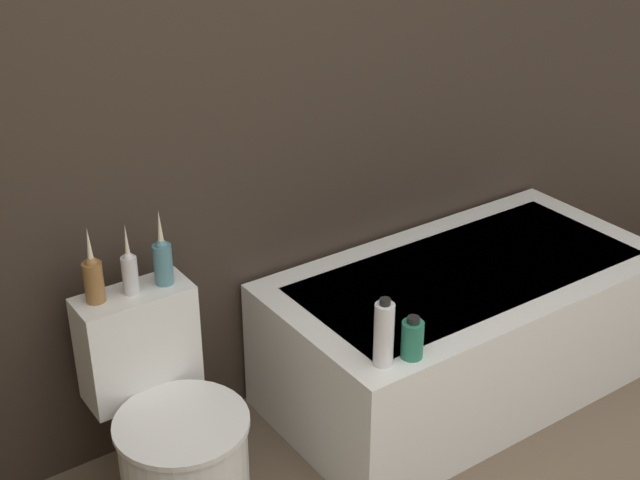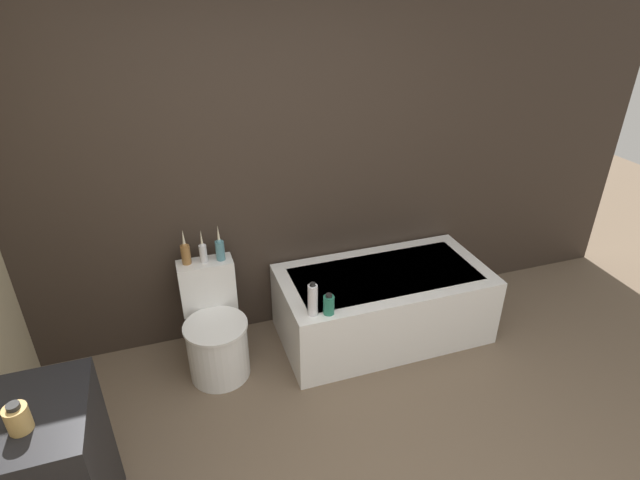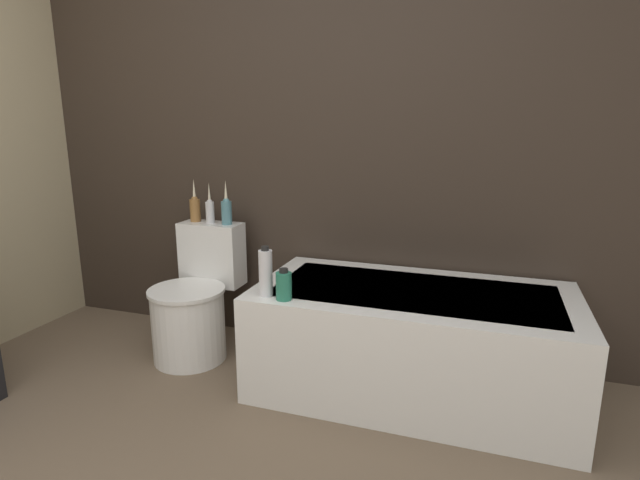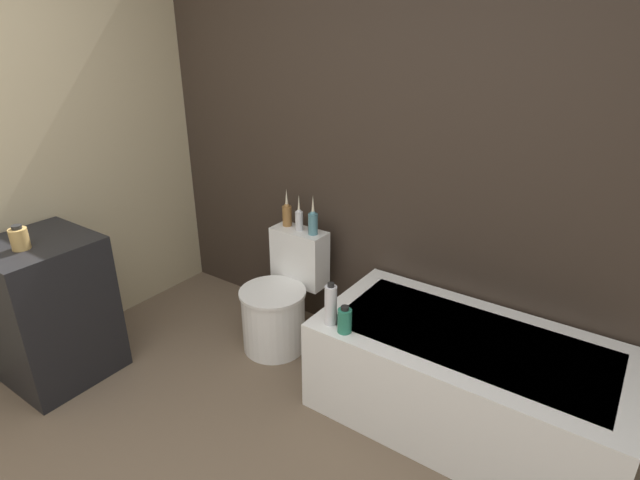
% 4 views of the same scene
% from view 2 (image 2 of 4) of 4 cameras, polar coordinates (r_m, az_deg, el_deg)
% --- Properties ---
extents(wall_back_tiled, '(6.40, 0.06, 2.60)m').
position_cam_2_polar(wall_back_tiled, '(3.49, -7.24, 8.32)').
color(wall_back_tiled, '#332821').
rests_on(wall_back_tiled, ground_plane).
extents(bathtub, '(1.54, 0.79, 0.53)m').
position_cam_2_polar(bathtub, '(3.83, 7.19, -7.18)').
color(bathtub, white).
rests_on(bathtub, ground).
extents(toilet, '(0.43, 0.59, 0.74)m').
position_cam_2_polar(toilet, '(3.55, -11.87, -10.31)').
color(toilet, white).
rests_on(toilet, ground).
extents(soap_bottle_glass, '(0.09, 0.09, 0.14)m').
position_cam_2_polar(soap_bottle_glass, '(2.40, -31.27, -17.02)').
color(soap_bottle_glass, tan).
rests_on(soap_bottle_glass, vanity_counter).
extents(vase_gold, '(0.06, 0.06, 0.26)m').
position_cam_2_polar(vase_gold, '(3.45, -15.12, -1.36)').
color(vase_gold, olive).
rests_on(vase_gold, toilet).
extents(vase_silver, '(0.05, 0.05, 0.24)m').
position_cam_2_polar(vase_silver, '(3.44, -13.22, -1.29)').
color(vase_silver, silver).
rests_on(vase_silver, toilet).
extents(vase_bronze, '(0.06, 0.06, 0.26)m').
position_cam_2_polar(vase_bronze, '(3.45, -11.37, -0.93)').
color(vase_bronze, teal).
rests_on(vase_bronze, toilet).
extents(shampoo_bottle_tall, '(0.06, 0.06, 0.24)m').
position_cam_2_polar(shampoo_bottle_tall, '(3.18, -0.83, -6.84)').
color(shampoo_bottle_tall, silver).
rests_on(shampoo_bottle_tall, bathtub).
extents(shampoo_bottle_short, '(0.07, 0.07, 0.15)m').
position_cam_2_polar(shampoo_bottle_short, '(3.22, 1.01, -7.39)').
color(shampoo_bottle_short, '#267259').
rests_on(shampoo_bottle_short, bathtub).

